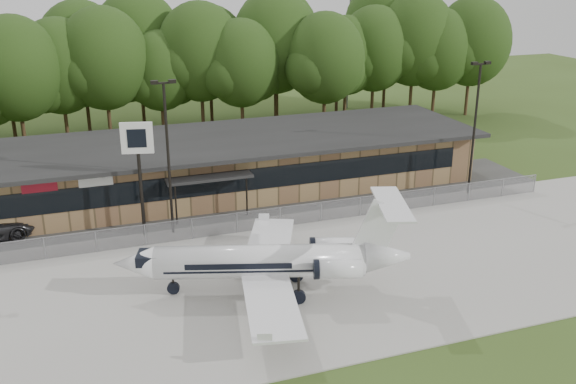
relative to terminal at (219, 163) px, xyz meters
name	(u,v)px	position (x,y,z in m)	size (l,w,h in m)	color
ground	(343,353)	(0.00, -23.94, -2.18)	(160.00, 160.00, 0.00)	#374B1A
apron	(286,277)	(0.00, -15.94, -2.14)	(64.00, 18.00, 0.08)	#9E9B93
parking_lot	(234,208)	(0.00, -4.44, -2.15)	(50.00, 9.00, 0.06)	#383835
terminal	(219,163)	(0.00, 0.00, 0.00)	(41.00, 11.65, 4.30)	olive
fence	(251,221)	(0.00, -8.94, -1.40)	(46.00, 0.04, 1.52)	gray
treeline	(174,62)	(0.00, 18.06, 5.32)	(72.00, 12.00, 15.00)	#1E3711
radio_mast	(350,3)	(22.00, 24.06, 10.32)	(0.20, 0.20, 25.00)	gray
light_pole_mid	(168,147)	(-5.00, -7.44, 3.80)	(1.55, 0.30, 10.23)	black
light_pole_right	(475,119)	(18.00, -7.44, 3.80)	(1.55, 0.30, 10.23)	black
business_jet	(271,262)	(-1.41, -17.47, -0.25)	(15.82, 14.18, 5.37)	white
pole_sign	(138,150)	(-6.83, -7.14, 3.68)	(2.00, 0.69, 7.66)	black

